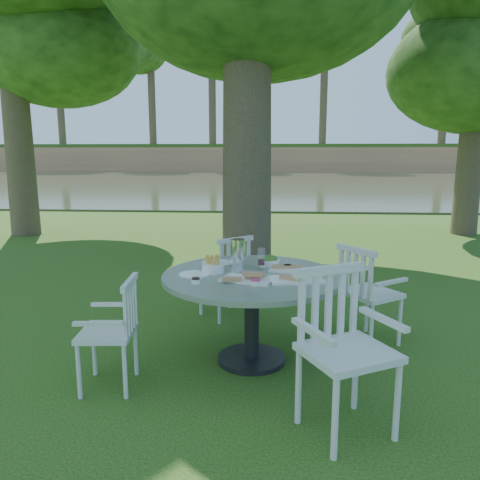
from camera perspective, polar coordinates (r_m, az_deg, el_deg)
name	(u,v)px	position (r m, az deg, el deg)	size (l,w,h in m)	color
ground	(239,329)	(4.67, -0.18, -10.77)	(140.00, 140.00, 0.00)	#1B3C0C
table	(252,291)	(3.79, 1.45, -6.19)	(1.44, 1.44, 0.74)	black
chair_ne	(363,288)	(4.28, 14.80, -5.65)	(0.61, 0.61, 0.90)	silver
chair_nw	(229,271)	(4.82, -1.30, -3.74)	(0.60, 0.59, 0.86)	silver
chair_sw	(118,325)	(3.54, -14.65, -9.94)	(0.41, 0.44, 0.81)	silver
chair_se	(339,336)	(3.00, 11.93, -11.33)	(0.67, 0.65, 1.00)	silver
tableware	(248,266)	(3.83, 0.98, -3.19)	(1.15, 0.82, 0.24)	white
river	(268,183)	(27.39, 3.47, 6.97)	(100.00, 28.00, 0.12)	#343A22
far_bank	(275,93)	(45.79, 4.23, 17.47)	(100.00, 18.00, 15.20)	#A9744E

